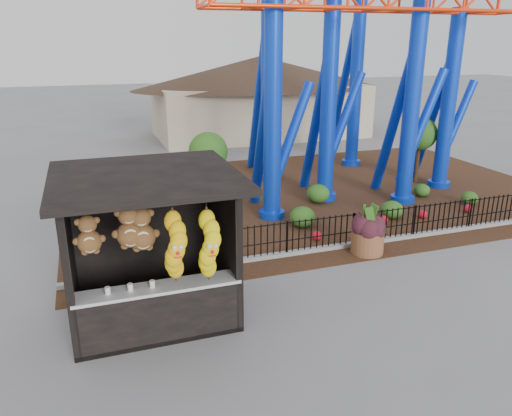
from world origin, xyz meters
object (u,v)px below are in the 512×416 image
object	(u,v)px
roller_coaster	(348,11)
terracotta_planter	(367,242)
prize_booth	(151,252)
potted_plant	(372,240)

from	to	relation	value
roller_coaster	terracotta_planter	size ratio (longest dim) A/B	12.47
prize_booth	terracotta_planter	size ratio (longest dim) A/B	3.97
roller_coaster	potted_plant	world-z (taller)	roller_coaster
prize_booth	terracotta_planter	distance (m)	6.27
prize_booth	roller_coaster	distance (m)	11.99
prize_booth	potted_plant	xyz separation A→B (m)	(6.00, 1.45, -1.12)
prize_booth	potted_plant	bearing A→B (deg)	13.62
prize_booth	roller_coaster	bearing A→B (deg)	42.06
roller_coaster	terracotta_planter	xyz separation A→B (m)	(-2.18, -5.75, -6.12)
potted_plant	terracotta_planter	bearing A→B (deg)	124.79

